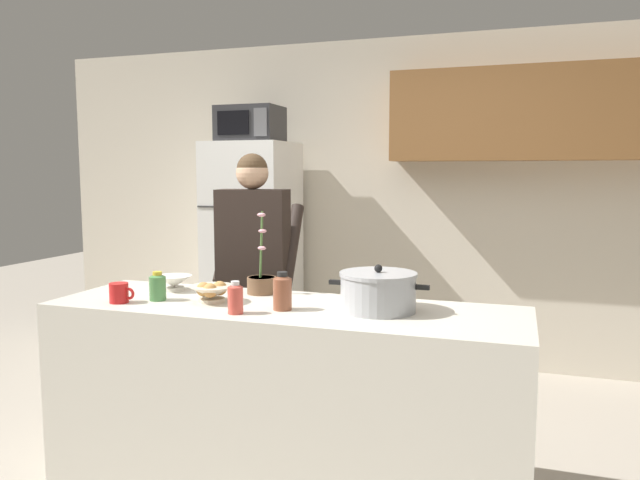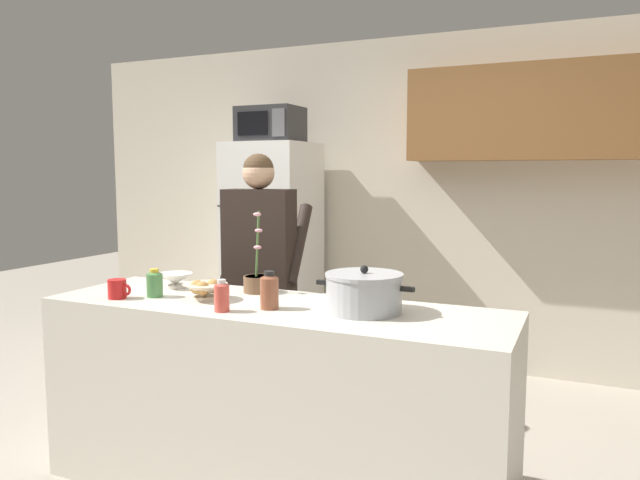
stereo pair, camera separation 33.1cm
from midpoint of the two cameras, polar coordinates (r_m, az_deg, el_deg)
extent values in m
cube|color=beige|center=(4.97, 10.21, 3.55)|extent=(6.00, 0.12, 2.60)
cube|color=brown|center=(4.60, 24.59, 11.02)|extent=(2.21, 0.34, 0.66)
cube|color=silver|center=(2.98, -1.17, -14.81)|extent=(2.24, 0.68, 0.92)
cube|color=white|center=(4.93, -2.57, -1.19)|extent=(0.64, 0.64, 1.78)
cube|color=#333333|center=(4.60, -4.40, 3.15)|extent=(0.63, 0.01, 0.01)
cylinder|color=#B2B2B7|center=(4.55, -2.55, -2.95)|extent=(0.02, 0.02, 0.80)
cube|color=#2D2D30|center=(4.88, -2.74, 10.84)|extent=(0.48, 0.36, 0.28)
cube|color=black|center=(4.75, -4.41, 10.95)|extent=(0.26, 0.01, 0.18)
cube|color=#59595B|center=(4.64, -1.89, 11.07)|extent=(0.11, 0.01, 0.21)
cylinder|color=black|center=(3.78, -2.08, -11.10)|extent=(0.11, 0.11, 0.80)
cylinder|color=black|center=(3.83, -4.18, -10.88)|extent=(0.11, 0.11, 0.80)
cube|color=#2D231E|center=(3.66, -3.21, -0.17)|extent=(0.44, 0.25, 0.64)
sphere|color=#D8A884|center=(3.63, -3.25, 6.34)|extent=(0.19, 0.19, 0.19)
sphere|color=#4C3823|center=(3.63, -3.25, 6.73)|extent=(0.18, 0.18, 0.18)
cylinder|color=#2D231E|center=(3.71, 0.48, -0.39)|extent=(0.12, 0.38, 0.49)
cylinder|color=#2D231E|center=(3.85, -5.48, -0.16)|extent=(0.12, 0.38, 0.49)
cylinder|color=#ADAFB5|center=(2.71, 7.70, -5.16)|extent=(0.34, 0.34, 0.16)
cylinder|color=#ADAFB5|center=(2.69, 7.73, -3.33)|extent=(0.35, 0.35, 0.02)
sphere|color=black|center=(2.69, 7.74, -2.79)|extent=(0.04, 0.04, 0.04)
cube|color=black|center=(2.76, 3.73, -4.05)|extent=(0.06, 0.02, 0.02)
cube|color=black|center=(2.65, 11.86, -4.61)|extent=(0.06, 0.02, 0.02)
cylinder|color=red|center=(3.09, -15.78, -4.50)|extent=(0.09, 0.09, 0.10)
torus|color=red|center=(3.06, -14.96, -4.61)|extent=(0.06, 0.01, 0.06)
cylinder|color=beige|center=(2.98, -7.68, -5.48)|extent=(0.12, 0.12, 0.02)
cone|color=beige|center=(2.97, -7.69, -4.72)|extent=(0.22, 0.22, 0.06)
sphere|color=tan|center=(2.96, -8.46, -4.45)|extent=(0.07, 0.07, 0.07)
sphere|color=tan|center=(2.97, -6.97, -4.39)|extent=(0.07, 0.07, 0.07)
sphere|color=tan|center=(2.93, -7.91, -4.58)|extent=(0.07, 0.07, 0.07)
cylinder|color=white|center=(3.31, -10.78, -4.32)|extent=(0.10, 0.10, 0.02)
cone|color=white|center=(3.30, -10.79, -3.64)|extent=(0.19, 0.19, 0.06)
cylinder|color=#D84C3F|center=(2.71, -5.84, -5.55)|extent=(0.07, 0.07, 0.12)
cone|color=#D84C3F|center=(2.70, -5.86, -4.12)|extent=(0.07, 0.07, 0.02)
cylinder|color=white|center=(2.70, -5.86, -3.97)|extent=(0.04, 0.04, 0.02)
cylinder|color=brown|center=(2.75, -1.37, -5.11)|extent=(0.09, 0.09, 0.14)
cone|color=brown|center=(2.73, -1.38, -3.41)|extent=(0.09, 0.09, 0.02)
cylinder|color=#262626|center=(2.73, -1.38, -3.20)|extent=(0.05, 0.05, 0.02)
cylinder|color=#4C8C4C|center=(3.08, -12.45, -4.24)|extent=(0.08, 0.08, 0.12)
cone|color=#4C8C4C|center=(3.07, -12.48, -3.02)|extent=(0.08, 0.08, 0.02)
cylinder|color=gold|center=(3.07, -12.48, -2.89)|extent=(0.04, 0.04, 0.02)
cylinder|color=brown|center=(3.13, -2.89, -4.22)|extent=(0.15, 0.15, 0.09)
cylinder|color=#38281E|center=(3.13, -2.90, -3.53)|extent=(0.14, 0.13, 0.01)
cylinder|color=#4C7238|center=(3.10, -2.91, -0.36)|extent=(0.01, 0.04, 0.34)
ellipsoid|color=pink|center=(3.08, -2.89, -0.72)|extent=(0.04, 0.03, 0.02)
ellipsoid|color=pink|center=(3.10, -2.79, 0.89)|extent=(0.04, 0.03, 0.02)
ellipsoid|color=pink|center=(3.07, -2.91, 2.43)|extent=(0.04, 0.03, 0.02)
camera|label=1|loc=(0.17, -87.14, 0.32)|focal=33.82mm
camera|label=2|loc=(0.17, 92.86, -0.32)|focal=33.82mm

